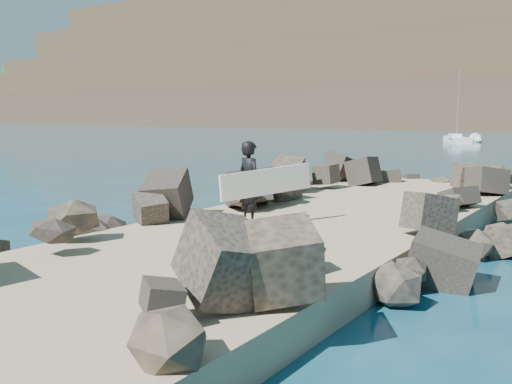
# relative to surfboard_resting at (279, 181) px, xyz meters

# --- Properties ---
(ground) EXTENTS (800.00, 800.00, 0.00)m
(ground) POSITION_rel_surfboard_resting_xyz_m (2.65, -4.11, -1.04)
(ground) COLOR #0F384C
(ground) RESTS_ON ground
(jetty) EXTENTS (6.00, 26.00, 0.60)m
(jetty) POSITION_rel_surfboard_resting_xyz_m (2.65, -6.11, -0.74)
(jetty) COLOR #8C7759
(jetty) RESTS_ON ground
(riprap_left) EXTENTS (2.60, 22.00, 1.00)m
(riprap_left) POSITION_rel_surfboard_resting_xyz_m (-0.25, -5.61, -0.54)
(riprap_left) COLOR black
(riprap_left) RESTS_ON ground
(riprap_right) EXTENTS (2.60, 22.00, 1.00)m
(riprap_right) POSITION_rel_surfboard_resting_xyz_m (5.55, -5.61, -0.54)
(riprap_right) COLOR black
(riprap_right) RESTS_ON ground
(surfboard_resting) EXTENTS (1.24, 2.26, 0.07)m
(surfboard_resting) POSITION_rel_surfboard_resting_xyz_m (0.00, 0.00, 0.00)
(surfboard_resting) COLOR silver
(surfboard_resting) RESTS_ON riprap_left
(surfer_with_board) EXTENTS (1.38, 2.13, 1.87)m
(surfer_with_board) POSITION_rel_surfboard_resting_xyz_m (1.88, -4.13, 0.51)
(surfer_with_board) COLOR black
(surfer_with_board) RESTS_ON jetty
(sailboat_a) EXTENTS (4.32, 6.45, 7.94)m
(sailboat_a) POSITION_rel_surfboard_resting_xyz_m (-7.29, 47.00, -0.69)
(sailboat_a) COLOR white
(sailboat_a) RESTS_ON ground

